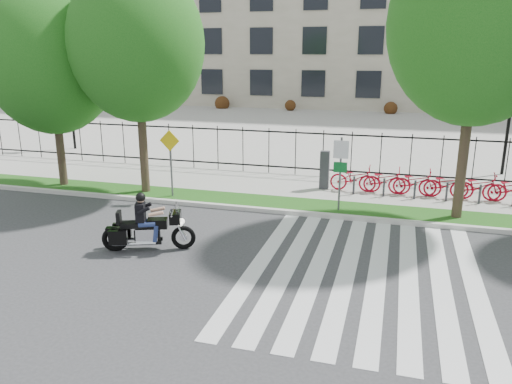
# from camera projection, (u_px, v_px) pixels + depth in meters

# --- Properties ---
(ground) EXTENTS (120.00, 120.00, 0.00)m
(ground) POSITION_uv_depth(u_px,v_px,m) (185.00, 253.00, 13.79)
(ground) COLOR #333335
(ground) RESTS_ON ground
(curb) EXTENTS (60.00, 0.20, 0.15)m
(curb) POSITION_uv_depth(u_px,v_px,m) (232.00, 207.00, 17.56)
(curb) COLOR beige
(curb) RESTS_ON ground
(grass_verge) EXTENTS (60.00, 1.50, 0.15)m
(grass_verge) POSITION_uv_depth(u_px,v_px,m) (239.00, 201.00, 18.35)
(grass_verge) COLOR #1C4A12
(grass_verge) RESTS_ON ground
(sidewalk) EXTENTS (60.00, 3.50, 0.15)m
(sidewalk) POSITION_uv_depth(u_px,v_px,m) (258.00, 184.00, 20.66)
(sidewalk) COLOR #98978E
(sidewalk) RESTS_ON ground
(plaza) EXTENTS (80.00, 34.00, 0.10)m
(plaza) POSITION_uv_depth(u_px,v_px,m) (323.00, 126.00, 36.90)
(plaza) COLOR #98978E
(plaza) RESTS_ON ground
(crosswalk_stripes) EXTENTS (5.70, 8.00, 0.01)m
(crosswalk_stripes) POSITION_uv_depth(u_px,v_px,m) (362.00, 273.00, 12.50)
(crosswalk_stripes) COLOR silver
(crosswalk_stripes) RESTS_ON ground
(iron_fence) EXTENTS (30.00, 0.06, 2.00)m
(iron_fence) POSITION_uv_depth(u_px,v_px,m) (269.00, 151.00, 21.99)
(iron_fence) COLOR black
(iron_fence) RESTS_ON sidewalk
(office_building) EXTENTS (60.00, 21.90, 20.15)m
(office_building) POSITION_uv_depth(u_px,v_px,m) (355.00, 6.00, 52.62)
(office_building) COLOR #A19982
(office_building) RESTS_ON ground
(lamp_post_left) EXTENTS (1.06, 0.70, 4.25)m
(lamp_post_left) POSITION_uv_depth(u_px,v_px,m) (70.00, 92.00, 27.21)
(lamp_post_left) COLOR black
(lamp_post_left) RESTS_ON ground
(lamp_post_right) EXTENTS (1.06, 0.70, 4.25)m
(lamp_post_right) POSITION_uv_depth(u_px,v_px,m) (511.00, 104.00, 21.35)
(lamp_post_right) COLOR black
(lamp_post_right) RESTS_ON ground
(street_tree_0) EXTENTS (4.95, 4.95, 7.77)m
(street_tree_0) POSITION_uv_depth(u_px,v_px,m) (51.00, 60.00, 18.99)
(street_tree_0) COLOR #34281C
(street_tree_0) RESTS_ON grass_verge
(street_tree_1) EXTENTS (4.89, 4.89, 8.31)m
(street_tree_1) POSITION_uv_depth(u_px,v_px,m) (137.00, 44.00, 17.85)
(street_tree_1) COLOR #34281C
(street_tree_1) RESTS_ON grass_verge
(street_tree_2) EXTENTS (5.30, 5.30, 9.07)m
(street_tree_2) POSITION_uv_depth(u_px,v_px,m) (478.00, 23.00, 14.70)
(street_tree_2) COLOR #34281C
(street_tree_2) RESTS_ON grass_verge
(bike_share_station) EXTENTS (7.84, 0.88, 1.50)m
(bike_share_station) POSITION_uv_depth(u_px,v_px,m) (429.00, 183.00, 18.50)
(bike_share_station) COLOR #2D2D33
(bike_share_station) RESTS_ON sidewalk
(sign_pole_regulatory) EXTENTS (0.50, 0.09, 2.50)m
(sign_pole_regulatory) POSITION_uv_depth(u_px,v_px,m) (340.00, 165.00, 16.58)
(sign_pole_regulatory) COLOR #59595B
(sign_pole_regulatory) RESTS_ON grass_verge
(sign_pole_warning) EXTENTS (0.78, 0.09, 2.49)m
(sign_pole_warning) POSITION_uv_depth(u_px,v_px,m) (170.00, 154.00, 18.23)
(sign_pole_warning) COLOR #59595B
(sign_pole_warning) RESTS_ON grass_verge
(motorcycle_rider) EXTENTS (2.49, 1.27, 2.01)m
(motorcycle_rider) POSITION_uv_depth(u_px,v_px,m) (148.00, 227.00, 13.83)
(motorcycle_rider) COLOR black
(motorcycle_rider) RESTS_ON ground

